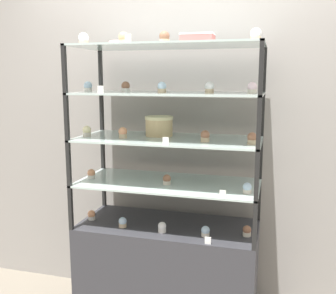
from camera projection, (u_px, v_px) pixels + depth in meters
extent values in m
cube|color=gray|center=(183.00, 131.00, 2.89)|extent=(8.00, 0.05, 2.60)
cube|color=#333338|center=(168.00, 275.00, 2.67)|extent=(1.17, 0.53, 0.73)
cube|color=black|center=(104.00, 187.00, 2.97)|extent=(0.02, 0.02, 0.29)
cube|color=black|center=(259.00, 199.00, 2.67)|extent=(0.02, 0.02, 0.29)
cube|color=black|center=(71.00, 208.00, 2.49)|extent=(0.02, 0.02, 0.29)
cube|color=black|center=(255.00, 226.00, 2.19)|extent=(0.02, 0.02, 0.29)
cube|color=#B2C6C1|center=(168.00, 183.00, 2.55)|extent=(1.17, 0.53, 0.01)
cube|color=black|center=(103.00, 149.00, 2.92)|extent=(0.02, 0.02, 0.29)
cube|color=black|center=(261.00, 157.00, 2.61)|extent=(0.02, 0.02, 0.29)
cube|color=black|center=(69.00, 163.00, 2.44)|extent=(0.02, 0.02, 0.29)
cube|color=black|center=(257.00, 175.00, 2.14)|extent=(0.02, 0.02, 0.29)
cube|color=#B2C6C1|center=(168.00, 139.00, 2.50)|extent=(1.17, 0.53, 0.01)
cube|color=black|center=(102.00, 110.00, 2.87)|extent=(0.02, 0.02, 0.29)
cube|color=black|center=(263.00, 114.00, 2.56)|extent=(0.02, 0.02, 0.29)
cube|color=black|center=(66.00, 117.00, 2.39)|extent=(0.02, 0.02, 0.29)
cube|color=black|center=(259.00, 122.00, 2.09)|extent=(0.02, 0.02, 0.29)
cube|color=#B2C6C1|center=(168.00, 93.00, 2.45)|extent=(1.17, 0.53, 0.01)
cube|color=black|center=(100.00, 70.00, 2.82)|extent=(0.02, 0.02, 0.29)
cube|color=black|center=(264.00, 69.00, 2.51)|extent=(0.02, 0.02, 0.29)
cube|color=black|center=(64.00, 68.00, 2.34)|extent=(0.02, 0.02, 0.29)
cube|color=black|center=(261.00, 67.00, 2.04)|extent=(0.02, 0.02, 0.29)
cube|color=#B2C6C1|center=(168.00, 46.00, 2.40)|extent=(1.17, 0.53, 0.01)
cylinder|color=#DBBC84|center=(159.00, 128.00, 2.59)|extent=(0.18, 0.18, 0.11)
cylinder|color=#F4EAB2|center=(159.00, 118.00, 2.58)|extent=(0.19, 0.19, 0.02)
cube|color=#C66660|center=(198.00, 39.00, 2.31)|extent=(0.19, 0.13, 0.05)
cube|color=white|center=(198.00, 34.00, 2.30)|extent=(0.20, 0.13, 0.01)
cylinder|color=white|center=(92.00, 218.00, 2.69)|extent=(0.05, 0.05, 0.03)
sphere|color=#E5996B|center=(91.00, 214.00, 2.68)|extent=(0.05, 0.05, 0.05)
cylinder|color=#CCB28C|center=(123.00, 225.00, 2.55)|extent=(0.05, 0.05, 0.03)
sphere|color=silver|center=(123.00, 221.00, 2.55)|extent=(0.05, 0.05, 0.05)
cylinder|color=white|center=(162.00, 230.00, 2.47)|extent=(0.05, 0.05, 0.03)
sphere|color=white|center=(162.00, 226.00, 2.46)|extent=(0.05, 0.05, 0.05)
cylinder|color=beige|center=(205.00, 234.00, 2.40)|extent=(0.05, 0.05, 0.03)
sphere|color=silver|center=(205.00, 230.00, 2.40)|extent=(0.05, 0.05, 0.05)
cylinder|color=beige|center=(247.00, 234.00, 2.41)|extent=(0.05, 0.05, 0.03)
sphere|color=#8C5B42|center=(247.00, 230.00, 2.41)|extent=(0.05, 0.05, 0.05)
cube|color=white|center=(208.00, 241.00, 2.29)|extent=(0.04, 0.00, 0.04)
cylinder|color=white|center=(91.00, 177.00, 2.64)|extent=(0.05, 0.05, 0.02)
sphere|color=#E5996B|center=(91.00, 173.00, 2.64)|extent=(0.05, 0.05, 0.05)
cylinder|color=beige|center=(167.00, 183.00, 2.49)|extent=(0.05, 0.05, 0.02)
sphere|color=#8C5B42|center=(167.00, 179.00, 2.49)|extent=(0.05, 0.05, 0.05)
cylinder|color=beige|center=(247.00, 191.00, 2.30)|extent=(0.05, 0.05, 0.02)
sphere|color=silver|center=(247.00, 187.00, 2.30)|extent=(0.05, 0.05, 0.05)
cube|color=white|center=(223.00, 194.00, 2.22)|extent=(0.04, 0.00, 0.04)
cylinder|color=beige|center=(87.00, 134.00, 2.57)|extent=(0.05, 0.05, 0.03)
sphere|color=#F4EAB2|center=(87.00, 130.00, 2.57)|extent=(0.06, 0.06, 0.06)
cylinder|color=#CCB28C|center=(123.00, 136.00, 2.50)|extent=(0.05, 0.05, 0.03)
sphere|color=#E5996B|center=(123.00, 131.00, 2.49)|extent=(0.06, 0.06, 0.06)
cylinder|color=#CCB28C|center=(205.00, 140.00, 2.35)|extent=(0.05, 0.05, 0.03)
sphere|color=#8C5B42|center=(205.00, 135.00, 2.35)|extent=(0.06, 0.06, 0.06)
cylinder|color=#CCB28C|center=(252.00, 142.00, 2.26)|extent=(0.05, 0.05, 0.03)
sphere|color=#8C5B42|center=(252.00, 137.00, 2.26)|extent=(0.06, 0.06, 0.06)
cube|color=white|center=(166.00, 141.00, 2.25)|extent=(0.04, 0.00, 0.04)
cylinder|color=white|center=(88.00, 90.00, 2.55)|extent=(0.05, 0.05, 0.03)
sphere|color=silver|center=(88.00, 85.00, 2.54)|extent=(0.05, 0.05, 0.05)
cylinder|color=white|center=(126.00, 90.00, 2.47)|extent=(0.05, 0.05, 0.03)
sphere|color=#8C5B42|center=(126.00, 86.00, 2.47)|extent=(0.05, 0.05, 0.05)
cylinder|color=#CCB28C|center=(162.00, 91.00, 2.36)|extent=(0.05, 0.05, 0.03)
sphere|color=silver|center=(162.00, 86.00, 2.35)|extent=(0.05, 0.05, 0.05)
cylinder|color=#CCB28C|center=(209.00, 91.00, 2.30)|extent=(0.05, 0.05, 0.03)
sphere|color=white|center=(210.00, 86.00, 2.29)|extent=(0.05, 0.05, 0.05)
cylinder|color=beige|center=(252.00, 92.00, 2.23)|extent=(0.05, 0.05, 0.03)
sphere|color=silver|center=(252.00, 87.00, 2.22)|extent=(0.05, 0.05, 0.05)
cube|color=white|center=(101.00, 89.00, 2.31)|extent=(0.04, 0.00, 0.04)
cylinder|color=#CCB28C|center=(84.00, 43.00, 2.45)|extent=(0.06, 0.06, 0.03)
sphere|color=white|center=(84.00, 38.00, 2.45)|extent=(0.06, 0.06, 0.06)
cylinder|color=#CCB28C|center=(124.00, 42.00, 2.41)|extent=(0.06, 0.06, 0.03)
sphere|color=#E5996B|center=(124.00, 37.00, 2.40)|extent=(0.06, 0.06, 0.06)
cylinder|color=#CCB28C|center=(164.00, 42.00, 2.36)|extent=(0.06, 0.06, 0.03)
sphere|color=#8C5B42|center=(164.00, 36.00, 2.36)|extent=(0.06, 0.06, 0.06)
cylinder|color=#CCB28C|center=(256.00, 39.00, 2.22)|extent=(0.06, 0.06, 0.03)
sphere|color=white|center=(256.00, 33.00, 2.21)|extent=(0.06, 0.06, 0.06)
cube|color=white|center=(128.00, 38.00, 2.21)|extent=(0.04, 0.00, 0.04)
torus|color=#EFB2BC|center=(118.00, 44.00, 2.56)|extent=(0.13, 0.13, 0.04)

